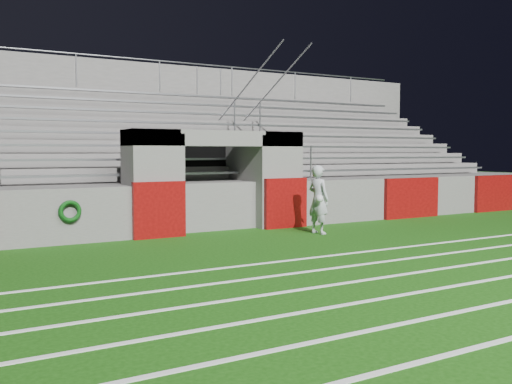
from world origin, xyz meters
TOP-DOWN VIEW (x-y plane):
  - ground at (0.00, 0.00)m, footprint 90.00×90.00m
  - field_markings at (0.00, -5.00)m, footprint 28.00×8.09m
  - stadium_structure at (0.00, 7.97)m, footprint 26.00×8.48m
  - goalkeeper_with_ball at (1.91, 1.62)m, footprint 0.53×0.72m
  - hose_coil at (-3.87, 2.93)m, footprint 0.50×0.14m

SIDE VIEW (x-z plane):
  - ground at x=0.00m, z-range 0.00..0.00m
  - field_markings at x=0.00m, z-range 0.00..0.01m
  - hose_coil at x=-3.87m, z-range 0.50..1.00m
  - goalkeeper_with_ball at x=1.91m, z-range 0.00..1.73m
  - stadium_structure at x=0.00m, z-range -1.22..4.20m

